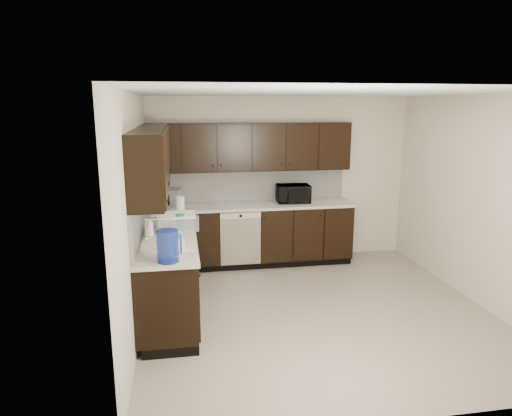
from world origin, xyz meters
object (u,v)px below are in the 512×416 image
(sink, at_px, (168,246))
(toaster_oven, at_px, (167,198))
(microwave, at_px, (293,194))
(storage_bin, at_px, (174,223))
(blue_pitcher, at_px, (168,246))

(sink, relative_size, toaster_oven, 2.04)
(microwave, height_order, toaster_oven, microwave)
(sink, xyz_separation_m, storage_bin, (0.06, 0.40, 0.15))
(blue_pitcher, bearing_deg, sink, 94.38)
(microwave, distance_m, storage_bin, 2.19)
(storage_bin, bearing_deg, blue_pitcher, -92.28)
(toaster_oven, relative_size, storage_bin, 0.84)
(microwave, relative_size, storage_bin, 1.01)
(microwave, relative_size, toaster_oven, 1.20)
(blue_pitcher, bearing_deg, storage_bin, 90.37)
(sink, bearing_deg, microwave, 43.33)
(storage_bin, bearing_deg, microwave, 36.78)
(storage_bin, xyz_separation_m, blue_pitcher, (-0.04, -1.09, 0.06))
(toaster_oven, distance_m, blue_pitcher, 2.44)
(blue_pitcher, bearing_deg, toaster_oven, 94.15)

